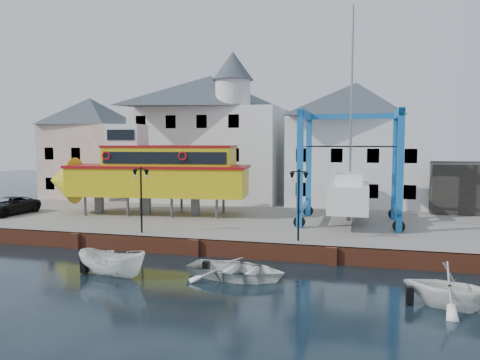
# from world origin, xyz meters

# --- Properties ---
(ground) EXTENTS (140.00, 140.00, 0.00)m
(ground) POSITION_xyz_m (0.00, 0.00, 0.00)
(ground) COLOR black
(ground) RESTS_ON ground
(hardstanding) EXTENTS (44.00, 22.00, 1.00)m
(hardstanding) POSITION_xyz_m (0.00, 11.00, 0.50)
(hardstanding) COLOR slate
(hardstanding) RESTS_ON ground
(quay_wall) EXTENTS (44.00, 0.47, 1.00)m
(quay_wall) POSITION_xyz_m (-0.00, 0.10, 0.50)
(quay_wall) COLOR brown
(quay_wall) RESTS_ON ground
(building_pink) EXTENTS (8.00, 7.00, 10.30)m
(building_pink) POSITION_xyz_m (-18.00, 18.00, 6.15)
(building_pink) COLOR #CCA18D
(building_pink) RESTS_ON hardstanding
(building_white_main) EXTENTS (14.00, 8.30, 14.00)m
(building_white_main) POSITION_xyz_m (-4.87, 18.39, 7.34)
(building_white_main) COLOR white
(building_white_main) RESTS_ON hardstanding
(building_white_right) EXTENTS (12.00, 8.00, 11.20)m
(building_white_right) POSITION_xyz_m (9.00, 19.00, 6.60)
(building_white_right) COLOR white
(building_white_right) RESTS_ON hardstanding
(shed_dark) EXTENTS (8.00, 7.00, 4.00)m
(shed_dark) POSITION_xyz_m (19.00, 17.00, 3.00)
(shed_dark) COLOR black
(shed_dark) RESTS_ON hardstanding
(lamp_post_left) EXTENTS (1.12, 0.32, 4.20)m
(lamp_post_left) POSITION_xyz_m (-4.00, 1.20, 4.17)
(lamp_post_left) COLOR black
(lamp_post_left) RESTS_ON hardstanding
(lamp_post_right) EXTENTS (1.12, 0.32, 4.20)m
(lamp_post_right) POSITION_xyz_m (6.00, 1.20, 4.17)
(lamp_post_right) COLOR black
(lamp_post_right) RESTS_ON hardstanding
(tour_boat) EXTENTS (16.71, 5.57, 7.14)m
(tour_boat) POSITION_xyz_m (-7.04, 8.33, 4.37)
(tour_boat) COLOR #59595E
(tour_boat) RESTS_ON hardstanding
(travel_lift) EXTENTS (7.19, 10.14, 15.30)m
(travel_lift) POSITION_xyz_m (8.76, 8.83, 3.54)
(travel_lift) COLOR #1662A4
(travel_lift) RESTS_ON hardstanding
(van) EXTENTS (2.82, 5.21, 1.39)m
(van) POSITION_xyz_m (-17.56, 5.34, 1.69)
(van) COLOR black
(van) RESTS_ON hardstanding
(motorboat_a) EXTENTS (4.20, 2.14, 1.55)m
(motorboat_a) POSITION_xyz_m (-2.62, -4.94, 0.00)
(motorboat_a) COLOR white
(motorboat_a) RESTS_ON ground
(motorboat_b) EXTENTS (5.58, 4.38, 1.05)m
(motorboat_b) POSITION_xyz_m (3.55, -3.71, 0.00)
(motorboat_b) COLOR white
(motorboat_b) RESTS_ON ground
(motorboat_c) EXTENTS (4.51, 4.16, 1.98)m
(motorboat_c) POSITION_xyz_m (13.13, -5.61, 0.00)
(motorboat_c) COLOR white
(motorboat_c) RESTS_ON ground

